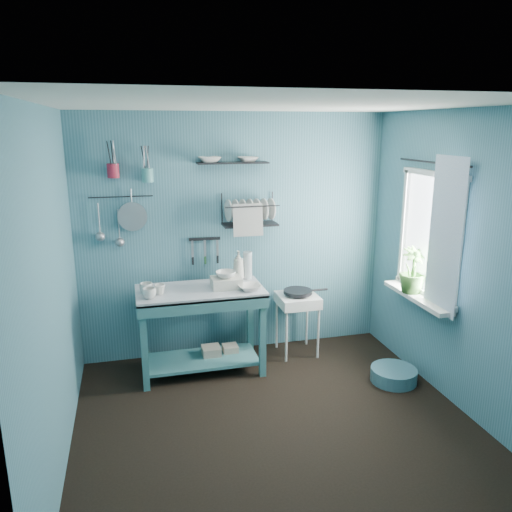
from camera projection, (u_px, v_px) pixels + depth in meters
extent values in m
plane|color=black|center=(276.00, 424.00, 4.07)|extent=(3.20, 3.20, 0.00)
plane|color=silver|center=(279.00, 105.00, 3.45)|extent=(3.20, 3.20, 0.00)
plane|color=#3A6978|center=(236.00, 236.00, 5.17)|extent=(3.20, 0.00, 3.20)
plane|color=#3A6978|center=(369.00, 368.00, 2.35)|extent=(3.20, 0.00, 3.20)
plane|color=#3A6978|center=(51.00, 295.00, 3.38)|extent=(0.00, 3.00, 3.00)
plane|color=#3A6978|center=(462.00, 263.00, 4.14)|extent=(0.00, 3.00, 3.00)
cube|color=#387275|center=(201.00, 330.00, 4.86)|extent=(1.23, 0.65, 0.85)
imported|color=silver|center=(149.00, 293.00, 4.48)|extent=(0.12, 0.12, 0.10)
imported|color=silver|center=(160.00, 289.00, 4.59)|extent=(0.14, 0.14, 0.09)
imported|color=silver|center=(146.00, 288.00, 4.62)|extent=(0.17, 0.17, 0.10)
cube|color=beige|center=(226.00, 283.00, 4.78)|extent=(0.28, 0.22, 0.10)
imported|color=silver|center=(226.00, 275.00, 4.76)|extent=(0.20, 0.19, 0.06)
imported|color=beige|center=(238.00, 265.00, 5.00)|extent=(0.12, 0.12, 0.30)
cylinder|color=#A7B6BA|center=(248.00, 265.00, 5.05)|extent=(0.09, 0.09, 0.28)
imported|color=silver|center=(250.00, 287.00, 4.71)|extent=(0.22, 0.22, 0.05)
cube|color=silver|center=(297.00, 324.00, 5.28)|extent=(0.47, 0.47, 0.65)
cylinder|color=black|center=(298.00, 292.00, 5.19)|extent=(0.30, 0.30, 0.03)
cube|color=black|center=(205.00, 239.00, 5.06)|extent=(0.32, 0.03, 0.03)
cube|color=black|center=(250.00, 210.00, 5.00)|extent=(0.56, 0.26, 0.32)
cube|color=black|center=(233.00, 163.00, 4.87)|extent=(0.71, 0.20, 0.01)
imported|color=silver|center=(210.00, 156.00, 4.80)|extent=(0.23, 0.23, 0.06)
imported|color=silver|center=(248.00, 155.00, 4.89)|extent=(0.22, 0.22, 0.05)
cylinder|color=maroon|center=(113.00, 171.00, 4.63)|extent=(0.11, 0.11, 0.13)
cylinder|color=teal|center=(147.00, 175.00, 4.72)|extent=(0.11, 0.11, 0.13)
cylinder|color=#96979D|center=(132.00, 217.00, 4.81)|extent=(0.28, 0.03, 0.28)
cylinder|color=#96979D|center=(99.00, 219.00, 4.74)|extent=(0.01, 0.01, 0.30)
cylinder|color=#96979D|center=(119.00, 225.00, 4.80)|extent=(0.01, 0.01, 0.30)
cylinder|color=black|center=(121.00, 197.00, 4.75)|extent=(0.60, 0.01, 0.01)
plane|color=white|center=(431.00, 235.00, 4.52)|extent=(0.00, 1.10, 1.10)
cube|color=silver|center=(417.00, 297.00, 4.65)|extent=(0.16, 0.95, 0.04)
plane|color=white|center=(445.00, 237.00, 4.21)|extent=(0.00, 1.35, 1.35)
cylinder|color=black|center=(433.00, 162.00, 4.35)|extent=(0.02, 1.05, 0.02)
imported|color=#3C6F2C|center=(413.00, 270.00, 4.67)|extent=(0.29, 0.29, 0.44)
cube|color=gray|center=(211.00, 357.00, 5.01)|extent=(0.18, 0.18, 0.22)
cube|color=gray|center=(230.00, 354.00, 5.09)|extent=(0.15, 0.15, 0.20)
cylinder|color=#3F6E7C|center=(394.00, 375.00, 4.74)|extent=(0.43, 0.43, 0.13)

